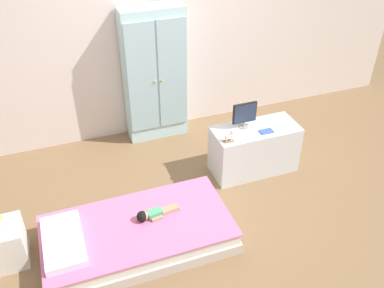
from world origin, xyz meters
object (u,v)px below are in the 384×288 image
tv_stand (254,149)px  tv_monitor (245,114)px  bed (138,234)px  book_blue (266,131)px  nightstand (5,245)px  rocking_horse_toy (230,136)px  doll (150,215)px  wardrobe (155,75)px

tv_stand → tv_monitor: tv_monitor is taller
bed → tv_monitor: bearing=27.4°
tv_stand → book_blue: 0.29m
nightstand → tv_monitor: 2.49m
tv_stand → book_blue: bearing=-53.5°
nightstand → rocking_horse_toy: (2.15, 0.30, 0.40)m
bed → doll: (0.13, 0.05, 0.15)m
tv_stand → tv_monitor: bearing=148.2°
doll → tv_stand: 1.41m
rocking_horse_toy → book_blue: bearing=3.5°
wardrobe → tv_monitor: bearing=-55.6°
tv_monitor → book_blue: tv_monitor is taller
bed → book_blue: bearing=19.2°
doll → wardrobe: size_ratio=0.25×
tv_monitor → tv_stand: bearing=-31.8°
tv_stand → wardrobe: bearing=126.7°
doll → bed: bearing=-159.4°
tv_monitor → doll: bearing=-151.9°
doll → nightstand: size_ratio=1.04×
bed → tv_monitor: (1.31, 0.68, 0.57)m
wardrobe → tv_monitor: size_ratio=5.59×
bed → book_blue: size_ratio=11.59×
doll → rocking_horse_toy: rocking_horse_toy is taller
bed → book_blue: book_blue is taller
nightstand → wardrobe: 2.33m
bed → nightstand: 1.10m
rocking_horse_toy → bed: bearing=-155.2°
wardrobe → tv_monitor: (0.66, -0.96, -0.10)m
nightstand → rocking_horse_toy: rocking_horse_toy is taller
bed → doll: bearing=20.6°
tv_monitor → book_blue: bearing=-41.9°
book_blue → rocking_horse_toy: bearing=-176.5°
nightstand → bed: bearing=-10.4°
bed → tv_stand: size_ratio=1.82×
doll → wardrobe: (0.52, 1.59, 0.52)m
tv_stand → tv_monitor: 0.44m
wardrobe → book_blue: size_ratio=11.05×
tv_stand → nightstand: bearing=-170.6°
doll → nightstand: 1.22m
nightstand → wardrobe: wardrobe is taller
wardrobe → tv_stand: 1.39m
nightstand → tv_stand: bearing=9.4°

